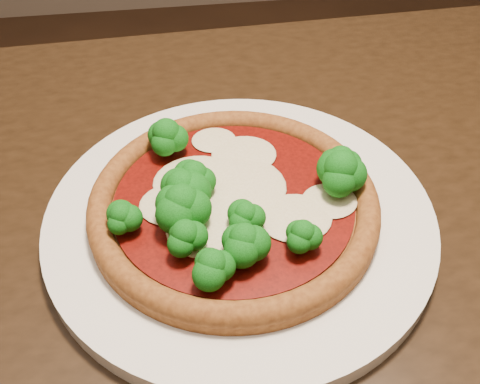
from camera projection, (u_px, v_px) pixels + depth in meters
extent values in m
cube|color=black|center=(305.00, 218.00, 0.53)|extent=(1.31, 0.79, 0.04)
cylinder|color=white|center=(240.00, 216.00, 0.49)|extent=(0.36, 0.36, 0.02)
cylinder|color=brown|center=(234.00, 206.00, 0.48)|extent=(0.26, 0.26, 0.01)
torus|color=brown|center=(234.00, 200.00, 0.48)|extent=(0.26, 0.26, 0.02)
cylinder|color=#630A04|center=(234.00, 200.00, 0.48)|extent=(0.22, 0.22, 0.00)
ellipsoid|color=beige|center=(232.00, 188.00, 0.49)|extent=(0.10, 0.09, 0.01)
ellipsoid|color=beige|center=(209.00, 229.00, 0.45)|extent=(0.07, 0.07, 0.01)
ellipsoid|color=beige|center=(329.00, 201.00, 0.47)|extent=(0.05, 0.04, 0.00)
ellipsoid|color=beige|center=(197.00, 181.00, 0.49)|extent=(0.08, 0.07, 0.01)
ellipsoid|color=beige|center=(244.00, 154.00, 0.52)|extent=(0.06, 0.06, 0.01)
ellipsoid|color=beige|center=(173.00, 204.00, 0.47)|extent=(0.06, 0.05, 0.00)
ellipsoid|color=beige|center=(214.00, 140.00, 0.54)|extent=(0.04, 0.04, 0.00)
ellipsoid|color=beige|center=(295.00, 217.00, 0.46)|extent=(0.06, 0.06, 0.01)
ellipsoid|color=#148118|center=(122.00, 216.00, 0.44)|extent=(0.03, 0.03, 0.03)
ellipsoid|color=#148118|center=(185.00, 235.00, 0.42)|extent=(0.04, 0.04, 0.03)
ellipsoid|color=#148118|center=(246.00, 215.00, 0.44)|extent=(0.03, 0.03, 0.03)
ellipsoid|color=#148118|center=(194.00, 176.00, 0.47)|extent=(0.04, 0.04, 0.04)
ellipsoid|color=#148118|center=(244.00, 240.00, 0.41)|extent=(0.04, 0.04, 0.04)
ellipsoid|color=#148118|center=(167.00, 134.00, 0.51)|extent=(0.05, 0.05, 0.04)
ellipsoid|color=#148118|center=(182.00, 188.00, 0.45)|extent=(0.05, 0.05, 0.04)
ellipsoid|color=#148118|center=(303.00, 234.00, 0.42)|extent=(0.03, 0.03, 0.03)
ellipsoid|color=#148118|center=(212.00, 265.00, 0.40)|extent=(0.04, 0.04, 0.03)
ellipsoid|color=#148118|center=(182.00, 204.00, 0.44)|extent=(0.05, 0.05, 0.04)
ellipsoid|color=#148118|center=(341.00, 162.00, 0.48)|extent=(0.04, 0.04, 0.04)
ellipsoid|color=#148118|center=(341.00, 170.00, 0.47)|extent=(0.05, 0.05, 0.04)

